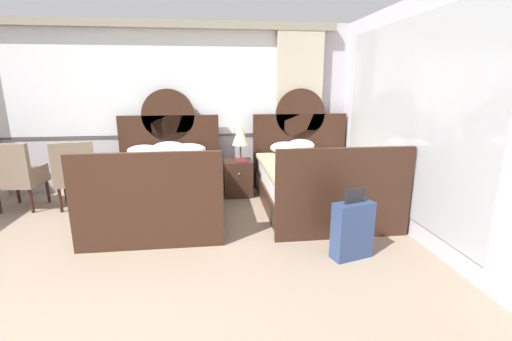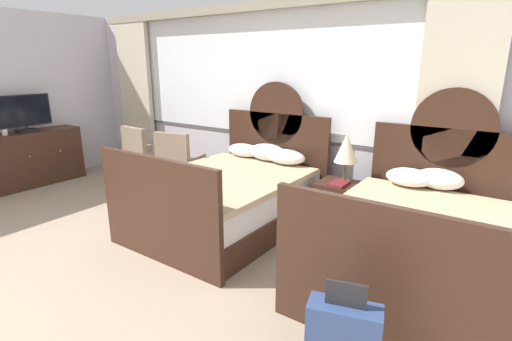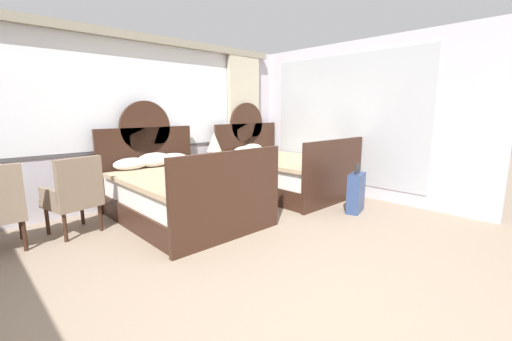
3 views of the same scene
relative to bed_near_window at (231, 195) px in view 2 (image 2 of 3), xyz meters
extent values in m
cube|color=silver|center=(-0.43, 1.19, 0.97)|extent=(6.81, 0.07, 2.70)
cube|color=#575459|center=(-0.43, 1.15, 1.40)|extent=(4.75, 0.02, 1.79)
cube|color=white|center=(-0.43, 1.14, 1.40)|extent=(4.67, 0.02, 1.71)
cube|color=#C1B79E|center=(-2.99, 1.06, 0.92)|extent=(0.76, 0.08, 2.60)
cube|color=#C1B79E|center=(2.14, 1.06, 0.92)|extent=(0.76, 0.08, 2.60)
cube|color=gray|center=(-0.43, 1.06, 2.24)|extent=(6.26, 0.10, 0.12)
cube|color=#382116|center=(0.00, -0.06, -0.23)|extent=(1.50, 2.04, 0.30)
cube|color=white|center=(0.00, -0.06, 0.07)|extent=(1.44, 1.94, 0.29)
cube|color=tan|center=(0.00, -0.14, 0.24)|extent=(1.54, 1.84, 0.06)
cube|color=#382116|center=(0.00, 0.99, 0.25)|extent=(1.58, 0.06, 1.26)
cylinder|color=#382116|center=(0.00, 0.99, 0.88)|extent=(0.83, 0.06, 0.83)
cube|color=#382116|center=(0.00, -1.10, 0.15)|extent=(1.58, 0.06, 1.07)
ellipsoid|color=white|center=(-0.37, 0.77, 0.36)|extent=(0.52, 0.27, 0.18)
ellipsoid|color=white|center=(0.01, 0.77, 0.38)|extent=(0.53, 0.32, 0.22)
ellipsoid|color=white|center=(0.30, 0.75, 0.36)|extent=(0.54, 0.32, 0.19)
cube|color=#382116|center=(2.15, -0.06, -0.23)|extent=(1.50, 2.04, 0.30)
cube|color=white|center=(2.15, -0.06, 0.07)|extent=(1.44, 1.94, 0.29)
cube|color=tan|center=(2.15, -0.14, 0.24)|extent=(1.54, 1.84, 0.06)
cube|color=#382116|center=(2.15, 0.99, 0.25)|extent=(1.58, 0.06, 1.26)
cylinder|color=#382116|center=(2.15, 0.99, 0.88)|extent=(0.83, 0.06, 0.83)
cube|color=#382116|center=(2.15, -1.10, 0.15)|extent=(1.58, 0.06, 1.07)
ellipsoid|color=white|center=(1.84, 0.71, 0.36)|extent=(0.47, 0.34, 0.19)
ellipsoid|color=white|center=(2.11, 0.78, 0.38)|extent=(0.47, 0.29, 0.21)
cube|color=#382116|center=(1.07, 0.65, -0.10)|extent=(0.44, 0.44, 0.56)
sphere|color=tan|center=(1.07, 0.42, 0.03)|extent=(0.02, 0.02, 0.02)
cylinder|color=brown|center=(1.12, 0.72, 0.19)|extent=(0.14, 0.14, 0.02)
cylinder|color=brown|center=(1.12, 0.72, 0.31)|extent=(0.03, 0.03, 0.22)
cone|color=beige|center=(1.12, 0.72, 0.59)|extent=(0.27, 0.27, 0.34)
cube|color=maroon|center=(1.12, 0.57, 0.20)|extent=(0.18, 0.26, 0.03)
cube|color=#382116|center=(-3.61, -0.71, 0.05)|extent=(0.44, 1.73, 0.87)
sphere|color=tan|center=(-3.37, -0.23, 0.14)|extent=(0.03, 0.03, 0.03)
sphere|color=tan|center=(-3.37, -0.71, 0.14)|extent=(0.03, 0.03, 0.03)
cube|color=black|center=(-3.59, -0.59, 0.51)|extent=(0.20, 0.28, 0.04)
cylinder|color=black|center=(-3.59, -0.59, 0.55)|extent=(0.04, 0.04, 0.05)
cube|color=black|center=(-3.59, -0.59, 0.82)|extent=(0.04, 0.78, 0.48)
cube|color=black|center=(-3.57, -0.59, 0.82)|extent=(0.01, 0.74, 0.44)
cylinder|color=white|center=(-3.56, -0.92, 0.53)|extent=(0.08, 0.08, 0.08)
torus|color=white|center=(-3.51, -0.92, 0.53)|extent=(0.05, 0.01, 0.05)
cube|color=#84705B|center=(-1.27, 0.44, 0.02)|extent=(0.64, 0.64, 0.10)
cube|color=#84705B|center=(-1.22, 0.22, 0.33)|extent=(0.54, 0.19, 0.53)
cube|color=#84705B|center=(-1.04, 0.49, 0.15)|extent=(0.16, 0.48, 0.16)
cube|color=#84705B|center=(-1.50, 0.39, 0.15)|extent=(0.16, 0.48, 0.16)
cylinder|color=#382116|center=(-1.10, 0.70, -0.21)|extent=(0.04, 0.04, 0.35)
cylinder|color=#382116|center=(-1.53, 0.60, -0.21)|extent=(0.04, 0.04, 0.35)
cylinder|color=#382116|center=(-1.01, 0.27, -0.21)|extent=(0.04, 0.04, 0.35)
cylinder|color=#382116|center=(-1.43, 0.18, -0.21)|extent=(0.04, 0.04, 0.35)
cube|color=#84705B|center=(-2.02, 0.44, 0.02)|extent=(0.57, 0.57, 0.10)
cube|color=#84705B|center=(-2.04, 0.21, 0.33)|extent=(0.54, 0.11, 0.53)
cube|color=#84705B|center=(-1.79, 0.42, 0.15)|extent=(0.09, 0.48, 0.16)
cube|color=#84705B|center=(-2.26, 0.45, 0.15)|extent=(0.09, 0.48, 0.16)
cylinder|color=#382116|center=(-1.79, 0.64, -0.21)|extent=(0.04, 0.04, 0.35)
cylinder|color=#382116|center=(-2.23, 0.67, -0.21)|extent=(0.04, 0.04, 0.35)
cylinder|color=#382116|center=(-1.82, 0.21, -0.21)|extent=(0.04, 0.04, 0.35)
cylinder|color=#382116|center=(-2.26, 0.24, -0.21)|extent=(0.04, 0.04, 0.35)
cube|color=#232326|center=(2.08, -1.55, 0.29)|extent=(0.22, 0.08, 0.15)
camera|label=1|loc=(0.70, -4.64, 1.37)|focal=24.15mm
camera|label=2|loc=(2.73, -3.34, 1.52)|focal=26.74mm
camera|label=3|loc=(-2.31, -3.98, 1.14)|focal=22.93mm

